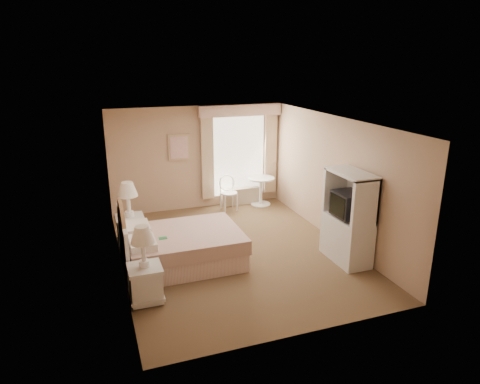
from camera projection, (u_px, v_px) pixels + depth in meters
name	position (u px, v px, depth m)	size (l,w,h in m)	color
room	(234.00, 189.00, 7.86)	(4.21, 5.51, 2.51)	brown
window	(240.00, 152.00, 10.56)	(2.05, 0.22, 2.51)	white
framed_art	(179.00, 147.00, 10.07)	(0.52, 0.04, 0.62)	tan
bed	(178.00, 246.00, 7.65)	(2.08, 1.58, 1.39)	tan
nightstand_near	(145.00, 274.00, 6.42)	(0.50, 0.50, 1.21)	silver
nightstand_far	(130.00, 223.00, 8.34)	(0.53, 0.53, 1.29)	silver
round_table	(261.00, 187.00, 10.74)	(0.67, 0.67, 0.71)	white
cafe_chair	(228.00, 190.00, 10.41)	(0.43, 0.43, 0.85)	white
armoire	(348.00, 224.00, 7.70)	(0.51, 1.01, 1.68)	silver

